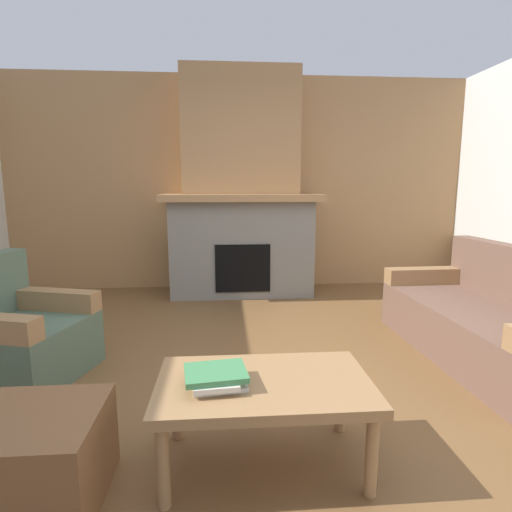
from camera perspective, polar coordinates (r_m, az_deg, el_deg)
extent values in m
plane|color=brown|center=(2.75, 0.43, -19.00)|extent=(9.00, 9.00, 0.00)
cube|color=#A87A4C|center=(5.41, -2.29, 10.03)|extent=(6.00, 0.12, 2.70)
cube|color=gray|center=(5.05, -2.05, 1.23)|extent=(1.70, 0.70, 1.15)
cube|color=black|center=(4.76, -1.87, -1.68)|extent=(0.64, 0.08, 0.56)
cube|color=#A87A4C|center=(4.95, -2.07, 8.20)|extent=(1.90, 0.82, 0.08)
cube|color=#A87A4C|center=(5.14, -2.20, 16.92)|extent=(1.40, 0.50, 1.47)
cube|color=brown|center=(3.66, 29.13, -9.41)|extent=(0.89, 1.82, 0.40)
cube|color=#997047|center=(4.26, 23.13, -2.55)|extent=(0.84, 0.18, 0.15)
cube|color=#4C604C|center=(3.33, -29.71, -11.33)|extent=(0.94, 0.94, 0.40)
cube|color=#997047|center=(3.47, -26.76, -5.47)|extent=(0.77, 0.34, 0.15)
cube|color=#997047|center=(2.00, 1.13, -17.64)|extent=(1.00, 0.60, 0.05)
cylinder|color=#997047|center=(1.92, -12.90, -26.74)|extent=(0.06, 0.06, 0.38)
cylinder|color=#997047|center=(2.00, 15.90, -25.25)|extent=(0.06, 0.06, 0.38)
cylinder|color=#997047|center=(2.32, -11.09, -19.72)|extent=(0.06, 0.06, 0.38)
cylinder|color=#997047|center=(2.38, 11.71, -18.86)|extent=(0.06, 0.06, 0.38)
cube|color=brown|center=(2.10, -28.23, -23.84)|extent=(0.52, 0.52, 0.40)
cube|color=beige|center=(1.92, -5.06, -17.59)|extent=(0.25, 0.18, 0.02)
cube|color=beige|center=(1.92, -5.71, -16.97)|extent=(0.22, 0.22, 0.02)
cube|color=#3D7F4C|center=(1.92, -5.68, -15.99)|extent=(0.30, 0.25, 0.03)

